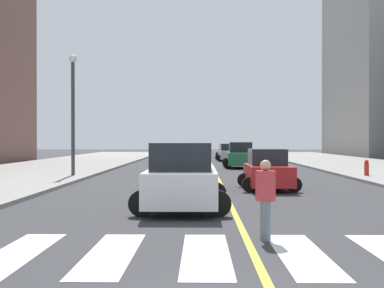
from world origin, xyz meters
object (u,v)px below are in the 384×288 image
Objects in this scene: fire_hydrant at (367,168)px; pedestrian_crossing at (265,196)px; car_red_fourth at (268,171)px; street_lamp at (73,103)px; car_black_second at (189,160)px; car_silver_fifth at (228,153)px; car_white_third at (182,179)px; car_gray_sixth at (225,151)px; car_green_nearest at (240,156)px.

pedestrian_crossing is at bearing -113.31° from fire_hydrant.
car_red_fourth is 0.58× the size of street_lamp.
car_red_fourth reaches higher than car_black_second.
car_white_third is at bearing 83.00° from car_silver_fifth.
car_gray_sixth is at bearing 85.81° from car_white_third.
car_silver_fifth is 41.88m from pedestrian_crossing.
pedestrian_crossing is 20.11m from fire_hydrant.
car_gray_sixth is at bearing -88.62° from car_green_nearest.
car_black_second reaches higher than fire_hydrant.
street_lamp is (-8.63, 18.56, 3.27)m from pedestrian_crossing.
street_lamp is (-10.03, -23.29, 3.40)m from car_silver_fifth.
car_green_nearest is at bearing -90.69° from car_red_fourth.
car_white_third is at bearing 84.63° from car_gray_sixth.
pedestrian_crossing is 1.95× the size of fire_hydrant.
car_green_nearest reaches higher than car_silver_fifth.
car_black_second is at bearing 90.55° from car_white_third.
fire_hydrant is at bearing 54.07° from car_white_third.
car_black_second is at bearing 81.84° from car_gray_sixth.
car_gray_sixth is at bearing 100.10° from fire_hydrant.
car_white_third is 5.21× the size of fire_hydrant.
street_lamp is (-6.66, 13.74, 3.26)m from car_white_third.
fire_hydrant is (9.93, 13.64, -0.39)m from car_white_third.
fire_hydrant is at bearing 99.03° from car_gray_sixth.
car_red_fourth is 42.03m from car_gray_sixth.
car_white_third is 48.93m from car_gray_sixth.
car_white_third reaches higher than car_black_second.
car_white_third is (0.14, -18.18, 0.16)m from car_black_second.
car_red_fourth is 11.69m from pedestrian_crossing.
car_green_nearest is at bearing 174.90° from pedestrian_crossing.
pedestrian_crossing is at bearing 82.33° from car_red_fourth.
pedestrian_crossing reaches higher than car_gray_sixth.
car_green_nearest is 15.14m from street_lamp.
car_gray_sixth is 36.71m from street_lamp.
car_green_nearest is at bearing 88.90° from car_gray_sixth.
pedestrian_crossing is at bearing -85.02° from car_black_second.
car_gray_sixth reaches higher than fire_hydrant.
street_lamp is at bearing -145.97° from car_black_second.
car_black_second is 23.11m from pedestrian_crossing.
car_white_third reaches higher than car_green_nearest.
pedestrian_crossing is at bearing 87.12° from car_gray_sixth.
car_green_nearest reaches higher than pedestrian_crossing.
car_silver_fifth is at bearing 79.20° from car_black_second.
car_red_fourth is 4.43× the size of fire_hydrant.
car_white_third reaches higher than fire_hydrant.
street_lamp reaches higher than car_red_fourth.
street_lamp reaches higher than pedestrian_crossing.
car_green_nearest is 1.14× the size of car_black_second.
car_green_nearest is 0.96× the size of car_white_third.
car_white_third is 15.61m from street_lamp.
car_gray_sixth is (0.17, 42.03, -0.04)m from car_red_fourth.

